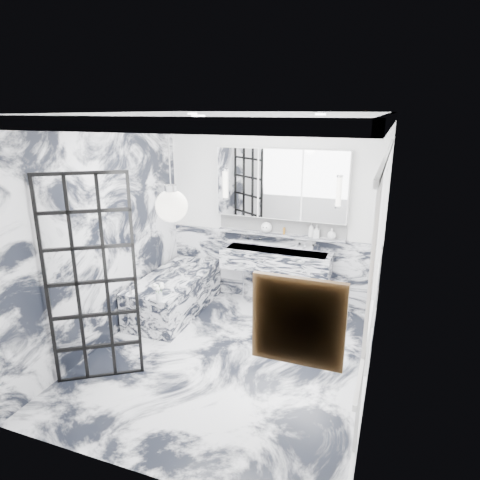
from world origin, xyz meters
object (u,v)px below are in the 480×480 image
at_px(crittall_door, 92,282).
at_px(mirror_cabinet, 281,184).
at_px(bathtub, 175,293).
at_px(trough_sink, 276,260).

xyz_separation_m(crittall_door, mirror_cabinet, (1.32, 2.53, 0.69)).
bearing_deg(crittall_door, bathtub, 56.94).
distance_m(trough_sink, mirror_cabinet, 1.10).
bearing_deg(crittall_door, trough_sink, 27.62).
bearing_deg(mirror_cabinet, trough_sink, -90.00).
bearing_deg(trough_sink, bathtub, -153.52).
xyz_separation_m(trough_sink, mirror_cabinet, (-0.00, 0.17, 1.09)).
distance_m(mirror_cabinet, bathtub, 2.20).
bearing_deg(bathtub, trough_sink, 26.48).
distance_m(crittall_door, bathtub, 1.91).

